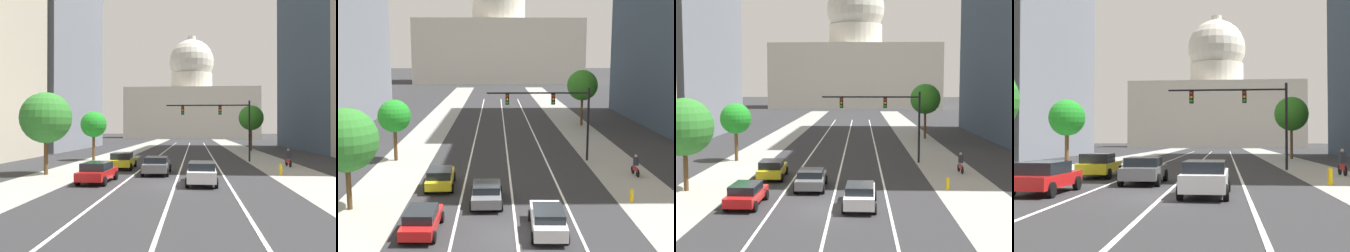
# 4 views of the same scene
# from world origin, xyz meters

# --- Properties ---
(ground_plane) EXTENTS (400.00, 400.00, 0.00)m
(ground_plane) POSITION_xyz_m (0.00, 40.00, 0.00)
(ground_plane) COLOR #2B2B2D
(sidewalk_left) EXTENTS (4.68, 130.00, 0.01)m
(sidewalk_left) POSITION_xyz_m (-9.24, 35.00, 0.01)
(sidewalk_left) COLOR gray
(sidewalk_left) RESTS_ON ground
(sidewalk_right) EXTENTS (4.68, 130.00, 0.01)m
(sidewalk_right) POSITION_xyz_m (9.24, 35.00, 0.01)
(sidewalk_right) COLOR gray
(sidewalk_right) RESTS_ON ground
(lane_stripe_left) EXTENTS (0.16, 90.00, 0.01)m
(lane_stripe_left) POSITION_xyz_m (-3.45, 25.00, 0.01)
(lane_stripe_left) COLOR white
(lane_stripe_left) RESTS_ON ground
(lane_stripe_center) EXTENTS (0.16, 90.00, 0.01)m
(lane_stripe_center) POSITION_xyz_m (0.00, 25.00, 0.01)
(lane_stripe_center) COLOR white
(lane_stripe_center) RESTS_ON ground
(lane_stripe_right) EXTENTS (0.16, 90.00, 0.01)m
(lane_stripe_right) POSITION_xyz_m (3.45, 25.00, 0.01)
(lane_stripe_right) COLOR white
(lane_stripe_right) RESTS_ON ground
(capitol_building) EXTENTS (51.46, 22.74, 40.92)m
(capitol_building) POSITION_xyz_m (0.00, 122.89, 14.47)
(capitol_building) COLOR beige
(capitol_building) RESTS_ON ground
(car_gray) EXTENTS (2.11, 4.65, 1.40)m
(car_gray) POSITION_xyz_m (-1.72, 5.38, 0.74)
(car_gray) COLOR slate
(car_gray) RESTS_ON ground
(car_yellow) EXTENTS (2.19, 4.59, 1.48)m
(car_yellow) POSITION_xyz_m (-5.17, 8.95, 0.77)
(car_yellow) COLOR yellow
(car_yellow) RESTS_ON ground
(car_white) EXTENTS (2.09, 4.75, 1.46)m
(car_white) POSITION_xyz_m (1.72, 0.47, 0.78)
(car_white) COLOR silver
(car_white) RESTS_ON ground
(car_red) EXTENTS (2.05, 4.31, 1.38)m
(car_red) POSITION_xyz_m (-5.18, 0.61, 0.74)
(car_red) COLOR red
(car_red) RESTS_ON ground
(traffic_signal_mast) EXTENTS (9.18, 0.39, 6.66)m
(traffic_signal_mast) POSITION_xyz_m (4.25, 16.86, 4.85)
(traffic_signal_mast) COLOR black
(traffic_signal_mast) RESTS_ON ground
(fire_hydrant) EXTENTS (0.26, 0.35, 0.91)m
(fire_hydrant) POSITION_xyz_m (7.84, 5.34, 0.46)
(fire_hydrant) COLOR yellow
(fire_hydrant) RESTS_ON ground
(cyclist) EXTENTS (0.38, 1.70, 1.72)m
(cyclist) POSITION_xyz_m (10.04, 11.70, 0.85)
(cyclist) COLOR black
(cyclist) RESTS_ON ground
(street_tree_near_left) EXTENTS (3.99, 3.99, 6.44)m
(street_tree_near_left) POSITION_xyz_m (-10.31, 4.40, 4.43)
(street_tree_near_left) COLOR #51381E
(street_tree_near_left) RESTS_ON ground
(street_tree_mid_left) EXTENTS (2.94, 2.94, 5.56)m
(street_tree_mid_left) POSITION_xyz_m (-10.19, 17.26, 4.06)
(street_tree_mid_left) COLOR #51381E
(street_tree_mid_left) RESTS_ON ground
(street_tree_far_right) EXTENTS (4.04, 4.04, 7.39)m
(street_tree_far_right) POSITION_xyz_m (10.39, 36.50, 5.35)
(street_tree_far_right) COLOR #51381E
(street_tree_far_right) RESTS_ON ground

